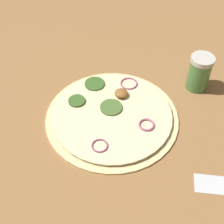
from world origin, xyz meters
TOP-DOWN VIEW (x-y plane):
  - ground_plane at (0.00, 0.00)m, footprint 3.00×3.00m
  - pizza at (-0.00, 0.00)m, footprint 0.30×0.30m
  - spice_jar at (0.18, 0.16)m, footprint 0.06×0.06m

SIDE VIEW (x-z plane):
  - ground_plane at x=0.00m, z-range 0.00..0.00m
  - pizza at x=0.00m, z-range -0.01..0.02m
  - spice_jar at x=0.18m, z-range 0.00..0.09m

